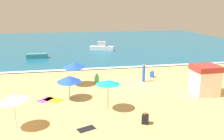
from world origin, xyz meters
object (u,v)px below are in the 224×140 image
at_px(beach_umbrella_0, 108,82).
at_px(beach_umbrella_5, 69,79).
at_px(beachgoer_2, 145,119).
at_px(beachgoer_4, 97,79).
at_px(beachgoer_5, 152,74).
at_px(small_boat_0, 37,56).
at_px(beachgoer_3, 144,73).
at_px(small_boat_1, 102,47).
at_px(lifeguard_cabana, 205,80).
at_px(beach_umbrella_1, 13,97).
at_px(beach_umbrella_4, 74,65).

xyz_separation_m(beach_umbrella_0, beach_umbrella_5, (-2.63, 2.61, -0.37)).
relative_size(beachgoer_2, beachgoer_4, 0.85).
height_order(beachgoer_2, beachgoer_5, beachgoer_5).
bearing_deg(small_boat_0, beachgoer_3, -49.47).
relative_size(beach_umbrella_0, beachgoer_3, 1.24).
distance_m(beachgoer_4, small_boat_0, 14.55).
relative_size(beach_umbrella_5, small_boat_1, 0.56).
distance_m(lifeguard_cabana, beachgoer_5, 6.25).
relative_size(beach_umbrella_0, beach_umbrella_1, 0.97).
relative_size(beach_umbrella_1, beachgoer_2, 2.86).
height_order(beach_umbrella_0, beachgoer_5, beach_umbrella_0).
distance_m(beach_umbrella_1, small_boat_0, 20.91).
relative_size(beachgoer_2, small_boat_0, 0.28).
relative_size(beach_umbrella_0, beachgoer_4, 2.36).
relative_size(beach_umbrella_1, beachgoer_4, 2.43).
relative_size(beach_umbrella_5, small_boat_0, 0.80).
xyz_separation_m(lifeguard_cabana, beachgoer_3, (-3.85, 4.36, -0.42)).
distance_m(lifeguard_cabana, small_boat_0, 23.29).
distance_m(beach_umbrella_4, small_boat_0, 13.94).
bearing_deg(beachgoer_2, beach_umbrella_1, 172.95).
height_order(beach_umbrella_0, small_boat_1, beach_umbrella_0).
distance_m(beachgoer_4, small_boat_1, 17.97).
xyz_separation_m(beach_umbrella_1, beach_umbrella_5, (3.28, 4.24, -0.28)).
height_order(beach_umbrella_1, beachgoer_4, beach_umbrella_1).
height_order(beachgoer_3, small_boat_0, beachgoer_3).
distance_m(beach_umbrella_5, beachgoer_3, 7.96).
bearing_deg(beachgoer_4, beachgoer_5, 8.49).
xyz_separation_m(beach_umbrella_1, small_boat_1, (9.08, 25.66, -1.37)).
bearing_deg(beach_umbrella_5, beachgoer_3, 24.72).
height_order(lifeguard_cabana, beach_umbrella_5, lifeguard_cabana).
bearing_deg(beachgoer_5, beachgoer_3, -136.07).
bearing_deg(beach_umbrella_5, beachgoer_5, 28.35).
bearing_deg(lifeguard_cabana, beachgoer_3, 131.44).
bearing_deg(beachgoer_4, small_boat_0, 117.87).
distance_m(beachgoer_2, beachgoer_4, 9.13).
bearing_deg(beachgoer_2, beachgoer_4, 101.91).
bearing_deg(lifeguard_cabana, beach_umbrella_4, 156.34).
distance_m(beach_umbrella_5, small_boat_1, 22.22).
bearing_deg(beachgoer_5, beach_umbrella_1, -143.18).
distance_m(beach_umbrella_1, beach_umbrella_5, 5.37).
relative_size(lifeguard_cabana, small_boat_1, 0.61).
xyz_separation_m(lifeguard_cabana, small_boat_0, (-15.20, 17.63, -0.85)).
bearing_deg(beachgoer_4, beachgoer_2, -78.09).
relative_size(beach_umbrella_4, beach_umbrella_5, 1.14).
bearing_deg(beach_umbrella_4, beach_umbrella_5, -98.70).
xyz_separation_m(beach_umbrella_4, beach_umbrella_5, (-0.54, -3.56, -0.25)).
xyz_separation_m(beach_umbrella_1, beachgoer_4, (5.92, 7.97, -1.54)).
relative_size(beach_umbrella_1, beachgoer_3, 1.28).
xyz_separation_m(beach_umbrella_0, beachgoer_3, (4.56, 5.92, -1.18)).
xyz_separation_m(beachgoer_3, small_boat_1, (-1.39, 18.10, -0.28)).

